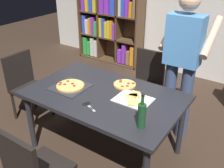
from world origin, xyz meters
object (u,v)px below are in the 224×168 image
(bookshelf, at_px, (109,15))
(second_pizza_plain, at_px, (125,84))
(chair_far_side, at_px, (146,79))
(person_serving_pizza, at_px, (182,59))
(pepperoni_pizza_on_tray, at_px, (70,86))
(kitchen_scissors, at_px, (88,105))
(wine_bottle, at_px, (142,115))
(chair_left_end, at_px, (26,83))
(dining_table, at_px, (104,100))

(bookshelf, height_order, second_pizza_plain, bookshelf)
(chair_far_side, distance_m, person_serving_pizza, 0.75)
(pepperoni_pizza_on_tray, relative_size, kitchen_scissors, 1.85)
(chair_far_side, bearing_deg, wine_bottle, -65.15)
(chair_far_side, relative_size, second_pizza_plain, 3.61)
(chair_left_end, relative_size, second_pizza_plain, 3.61)
(dining_table, xyz_separation_m, pepperoni_pizza_on_tray, (-0.39, -0.09, 0.09))
(chair_far_side, xyz_separation_m, pepperoni_pizza_on_tray, (-0.39, -1.08, 0.25))
(bookshelf, relative_size, second_pizza_plain, 7.82)
(chair_far_side, xyz_separation_m, bookshelf, (-1.56, 1.38, 0.44))
(chair_far_side, xyz_separation_m, second_pizza_plain, (0.08, -0.71, 0.25))
(dining_table, relative_size, person_serving_pizza, 0.92)
(person_serving_pizza, relative_size, pepperoni_pizza_on_tray, 4.80)
(person_serving_pizza, bearing_deg, kitchen_scissors, -116.51)
(wine_bottle, bearing_deg, pepperoni_pizza_on_tray, 168.60)
(chair_far_side, height_order, bookshelf, bookshelf)
(bookshelf, height_order, wine_bottle, bookshelf)
(kitchen_scissors, height_order, second_pizza_plain, second_pizza_plain)
(chair_left_end, height_order, wine_bottle, wine_bottle)
(person_serving_pizza, bearing_deg, bookshelf, 142.51)
(chair_left_end, height_order, kitchen_scissors, chair_left_end)
(dining_table, xyz_separation_m, kitchen_scissors, (0.01, -0.28, 0.08))
(dining_table, distance_m, chair_left_end, 1.30)
(pepperoni_pizza_on_tray, xyz_separation_m, second_pizza_plain, (0.47, 0.37, -0.00))
(pepperoni_pizza_on_tray, bearing_deg, bookshelf, 115.46)
(chair_far_side, bearing_deg, second_pizza_plain, -83.47)
(chair_far_side, height_order, second_pizza_plain, chair_far_side)
(dining_table, distance_m, wine_bottle, 0.68)
(person_serving_pizza, bearing_deg, dining_table, -124.74)
(person_serving_pizza, bearing_deg, wine_bottle, -86.85)
(chair_left_end, relative_size, bookshelf, 0.46)
(dining_table, xyz_separation_m, chair_left_end, (-1.29, 0.00, -0.17))
(chair_far_side, distance_m, bookshelf, 2.13)
(pepperoni_pizza_on_tray, bearing_deg, chair_far_side, 70.25)
(bookshelf, distance_m, wine_bottle, 3.42)
(kitchen_scissors, bearing_deg, chair_far_side, 90.51)
(chair_far_side, distance_m, chair_left_end, 1.63)
(wine_bottle, distance_m, kitchen_scissors, 0.59)
(wine_bottle, height_order, kitchen_scissors, wine_bottle)
(pepperoni_pizza_on_tray, bearing_deg, second_pizza_plain, 38.41)
(wine_bottle, xyz_separation_m, kitchen_scissors, (-0.58, 0.01, -0.11))
(dining_table, xyz_separation_m, second_pizza_plain, (0.08, 0.28, 0.08))
(pepperoni_pizza_on_tray, xyz_separation_m, kitchen_scissors, (0.40, -0.19, -0.01))
(chair_far_side, relative_size, pepperoni_pizza_on_tray, 2.47)
(chair_left_end, relative_size, wine_bottle, 2.85)
(person_serving_pizza, distance_m, pepperoni_pizza_on_tray, 1.28)
(chair_far_side, relative_size, bookshelf, 0.46)
(chair_far_side, bearing_deg, pepperoni_pizza_on_tray, -109.75)
(dining_table, height_order, person_serving_pizza, person_serving_pizza)
(person_serving_pizza, bearing_deg, chair_left_end, -157.19)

